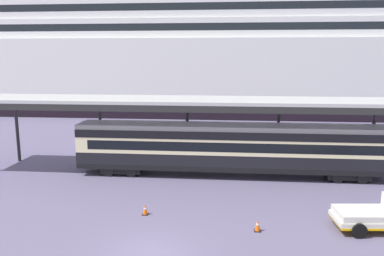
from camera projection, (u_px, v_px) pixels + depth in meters
The scene contains 6 objects.
ground_plane at pixel (149, 253), 18.89m from camera, with size 400.00×400.00×0.00m, color slate.
cruise_ship at pixel (203, 27), 68.13m from camera, with size 126.52×25.41×43.01m.
platform_canopy at pixel (233, 103), 30.48m from camera, with size 45.87×5.11×6.05m.
train_carriage at pixel (232, 147), 30.69m from camera, with size 24.29×2.81×4.11m.
traffic_cone_near at pixel (145, 209), 23.41m from camera, with size 0.36×0.36×0.67m.
traffic_cone_mid at pixel (258, 225), 21.19m from camera, with size 0.36×0.36×0.68m.
Camera 1 is at (3.71, -17.22, 9.34)m, focal length 36.71 mm.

